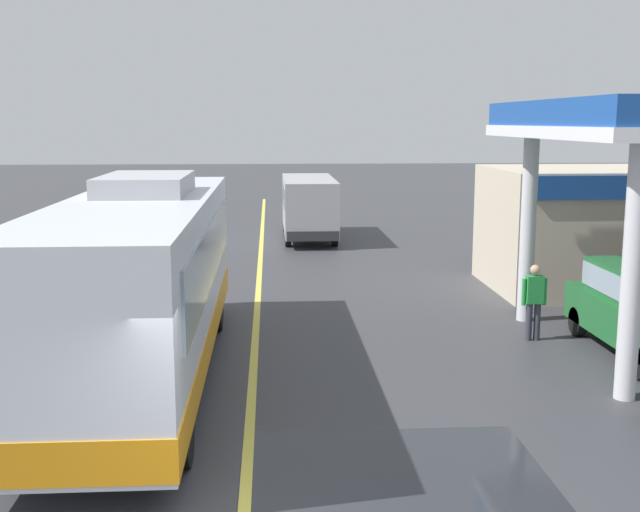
% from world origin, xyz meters
% --- Properties ---
extents(ground, '(120.00, 120.00, 0.00)m').
position_xyz_m(ground, '(0.00, 20.00, 0.00)').
color(ground, '#38383D').
extents(lane_divider_stripe, '(0.16, 50.00, 0.01)m').
position_xyz_m(lane_divider_stripe, '(0.00, 15.00, 0.00)').
color(lane_divider_stripe, '#D8CC4C').
rests_on(lane_divider_stripe, ground).
extents(wet_puddle_patch, '(4.13, 5.00, 0.01)m').
position_xyz_m(wet_puddle_patch, '(1.97, 0.95, 0.00)').
color(wet_puddle_patch, '#26282D').
rests_on(wet_puddle_patch, ground).
extents(coach_bus_main, '(2.60, 11.04, 3.69)m').
position_xyz_m(coach_bus_main, '(-2.01, 6.23, 1.72)').
color(coach_bus_main, silver).
rests_on(coach_bus_main, ground).
extents(minibus_opposing_lane, '(2.04, 6.13, 2.44)m').
position_xyz_m(minibus_opposing_lane, '(1.91, 23.50, 1.47)').
color(minibus_opposing_lane, '#A5A5AD').
rests_on(minibus_opposing_lane, ground).
extents(pedestrian_near_pump, '(0.55, 0.22, 1.66)m').
position_xyz_m(pedestrian_near_pump, '(6.01, 8.24, 0.93)').
color(pedestrian_near_pump, '#33333F').
rests_on(pedestrian_near_pump, ground).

